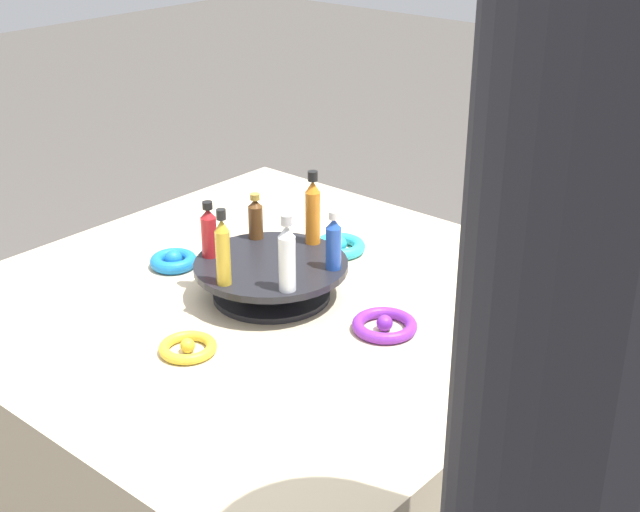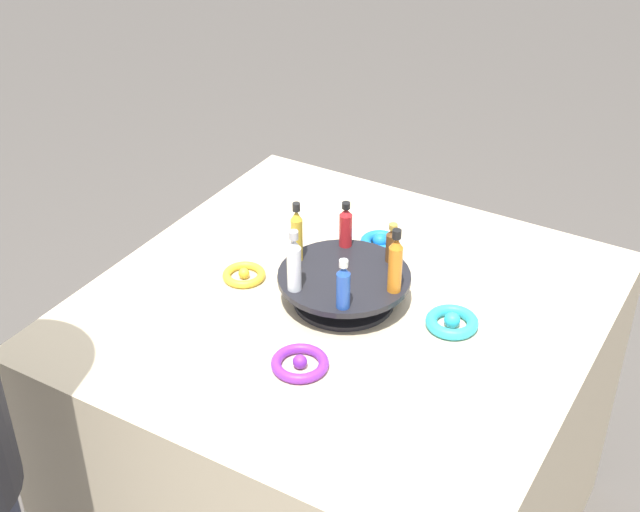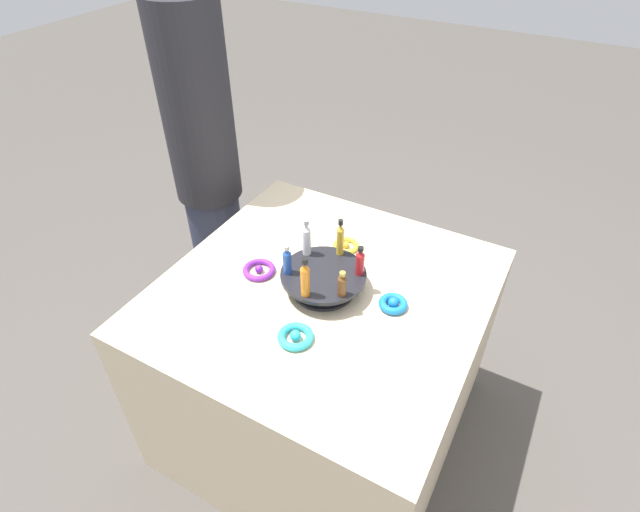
{
  "view_description": "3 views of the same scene",
  "coord_description": "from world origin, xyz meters",
  "px_view_note": "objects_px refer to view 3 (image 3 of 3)",
  "views": [
    {
      "loc": [
        0.96,
        -0.98,
        1.42
      ],
      "look_at": [
        0.18,
        -0.09,
        0.87
      ],
      "focal_mm": 50.0,
      "sensor_mm": 36.0,
      "label": 1
    },
    {
      "loc": [
        1.28,
        0.69,
        1.75
      ],
      "look_at": [
        0.05,
        -0.02,
        0.84
      ],
      "focal_mm": 50.0,
      "sensor_mm": 36.0,
      "label": 2
    },
    {
      "loc": [
        -0.54,
        1.0,
        1.77
      ],
      "look_at": [
        0.02,
        -0.01,
        0.83
      ],
      "focal_mm": 28.0,
      "sensor_mm": 36.0,
      "label": 3
    }
  ],
  "objects_px": {
    "bottle_blue": "(287,260)",
    "bottle_gold": "(341,239)",
    "bottle_brown": "(342,285)",
    "bottle_clear": "(307,238)",
    "display_stand": "(323,279)",
    "ribbon_bow_blue": "(393,304)",
    "bottle_orange": "(304,278)",
    "ribbon_bow_gold": "(346,246)",
    "ribbon_bow_teal": "(295,336)",
    "ribbon_bow_purple": "(259,270)",
    "person_figure": "(206,163)",
    "bottle_red": "(360,262)"
  },
  "relations": [
    {
      "from": "bottle_blue",
      "to": "bottle_gold",
      "type": "xyz_separation_m",
      "value": [
        -0.1,
        -0.16,
        0.01
      ]
    },
    {
      "from": "bottle_brown",
      "to": "bottle_clear",
      "type": "height_order",
      "value": "bottle_clear"
    },
    {
      "from": "display_stand",
      "to": "ribbon_bow_blue",
      "type": "relative_size",
      "value": 3.02
    },
    {
      "from": "bottle_brown",
      "to": "ribbon_bow_blue",
      "type": "bearing_deg",
      "value": -145.01
    },
    {
      "from": "bottle_clear",
      "to": "bottle_orange",
      "type": "bearing_deg",
      "value": 117.76
    },
    {
      "from": "ribbon_bow_gold",
      "to": "ribbon_bow_teal",
      "type": "distance_m",
      "value": 0.44
    },
    {
      "from": "ribbon_bow_purple",
      "to": "ribbon_bow_blue",
      "type": "height_order",
      "value": "ribbon_bow_blue"
    },
    {
      "from": "bottle_blue",
      "to": "person_figure",
      "type": "relative_size",
      "value": 0.07
    },
    {
      "from": "bottle_clear",
      "to": "ribbon_bow_gold",
      "type": "bearing_deg",
      "value": -110.44
    },
    {
      "from": "bottle_clear",
      "to": "bottle_red",
      "type": "bearing_deg",
      "value": 177.76
    },
    {
      "from": "bottle_clear",
      "to": "ribbon_bow_teal",
      "type": "relative_size",
      "value": 1.26
    },
    {
      "from": "bottle_blue",
      "to": "ribbon_bow_gold",
      "type": "distance_m",
      "value": 0.3
    },
    {
      "from": "bottle_red",
      "to": "bottle_gold",
      "type": "height_order",
      "value": "bottle_gold"
    },
    {
      "from": "bottle_clear",
      "to": "person_figure",
      "type": "xyz_separation_m",
      "value": [
        0.63,
        -0.28,
        -0.04
      ]
    },
    {
      "from": "display_stand",
      "to": "bottle_red",
      "type": "relative_size",
      "value": 2.63
    },
    {
      "from": "bottle_gold",
      "to": "ribbon_bow_teal",
      "type": "relative_size",
      "value": 1.26
    },
    {
      "from": "display_stand",
      "to": "bottle_orange",
      "type": "bearing_deg",
      "value": 87.76
    },
    {
      "from": "bottle_brown",
      "to": "ribbon_bow_gold",
      "type": "bearing_deg",
      "value": -66.04
    },
    {
      "from": "bottle_clear",
      "to": "ribbon_bow_teal",
      "type": "distance_m",
      "value": 0.32
    },
    {
      "from": "bottle_blue",
      "to": "ribbon_bow_blue",
      "type": "relative_size",
      "value": 1.17
    },
    {
      "from": "ribbon_bow_purple",
      "to": "bottle_brown",
      "type": "bearing_deg",
      "value": 175.16
    },
    {
      "from": "display_stand",
      "to": "bottle_gold",
      "type": "relative_size",
      "value": 2.04
    },
    {
      "from": "ribbon_bow_gold",
      "to": "person_figure",
      "type": "relative_size",
      "value": 0.06
    },
    {
      "from": "ribbon_bow_purple",
      "to": "person_figure",
      "type": "relative_size",
      "value": 0.07
    },
    {
      "from": "bottle_red",
      "to": "ribbon_bow_gold",
      "type": "bearing_deg",
      "value": -52.96
    },
    {
      "from": "bottle_blue",
      "to": "bottle_clear",
      "type": "distance_m",
      "value": 0.11
    },
    {
      "from": "ribbon_bow_blue",
      "to": "person_figure",
      "type": "height_order",
      "value": "person_figure"
    },
    {
      "from": "display_stand",
      "to": "ribbon_bow_teal",
      "type": "height_order",
      "value": "display_stand"
    },
    {
      "from": "bottle_orange",
      "to": "bottle_red",
      "type": "xyz_separation_m",
      "value": [
        -0.1,
        -0.16,
        -0.02
      ]
    },
    {
      "from": "bottle_brown",
      "to": "ribbon_bow_teal",
      "type": "relative_size",
      "value": 0.83
    },
    {
      "from": "bottle_gold",
      "to": "person_figure",
      "type": "distance_m",
      "value": 0.77
    },
    {
      "from": "bottle_clear",
      "to": "ribbon_bow_gold",
      "type": "relative_size",
      "value": 1.43
    },
    {
      "from": "bottle_blue",
      "to": "bottle_orange",
      "type": "height_order",
      "value": "bottle_orange"
    },
    {
      "from": "bottle_clear",
      "to": "person_figure",
      "type": "distance_m",
      "value": 0.7
    },
    {
      "from": "bottle_blue",
      "to": "ribbon_bow_blue",
      "type": "height_order",
      "value": "bottle_blue"
    },
    {
      "from": "ribbon_bow_purple",
      "to": "bottle_orange",
      "type": "bearing_deg",
      "value": 160.34
    },
    {
      "from": "display_stand",
      "to": "bottle_blue",
      "type": "bearing_deg",
      "value": 27.76
    },
    {
      "from": "bottle_orange",
      "to": "bottle_brown",
      "type": "relative_size",
      "value": 1.59
    },
    {
      "from": "bottle_orange",
      "to": "ribbon_bow_purple",
      "type": "height_order",
      "value": "bottle_orange"
    },
    {
      "from": "bottle_blue",
      "to": "ribbon_bow_gold",
      "type": "bearing_deg",
      "value": -103.43
    },
    {
      "from": "ribbon_bow_blue",
      "to": "person_figure",
      "type": "distance_m",
      "value": 1.0
    },
    {
      "from": "bottle_red",
      "to": "bottle_clear",
      "type": "height_order",
      "value": "bottle_clear"
    },
    {
      "from": "ribbon_bow_teal",
      "to": "bottle_brown",
      "type": "bearing_deg",
      "value": -110.44
    },
    {
      "from": "bottle_gold",
      "to": "person_figure",
      "type": "xyz_separation_m",
      "value": [
        0.73,
        -0.23,
        -0.04
      ]
    },
    {
      "from": "display_stand",
      "to": "ribbon_bow_purple",
      "type": "bearing_deg",
      "value": 8.17
    },
    {
      "from": "person_figure",
      "to": "ribbon_bow_gold",
      "type": "bearing_deg",
      "value": 15.24
    },
    {
      "from": "bottle_brown",
      "to": "ribbon_bow_purple",
      "type": "xyz_separation_m",
      "value": [
        0.31,
        -0.03,
        -0.09
      ]
    },
    {
      "from": "display_stand",
      "to": "ribbon_bow_blue",
      "type": "distance_m",
      "value": 0.22
    },
    {
      "from": "bottle_blue",
      "to": "bottle_gold",
      "type": "height_order",
      "value": "bottle_gold"
    },
    {
      "from": "bottle_orange",
      "to": "person_figure",
      "type": "distance_m",
      "value": 0.85
    }
  ]
}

